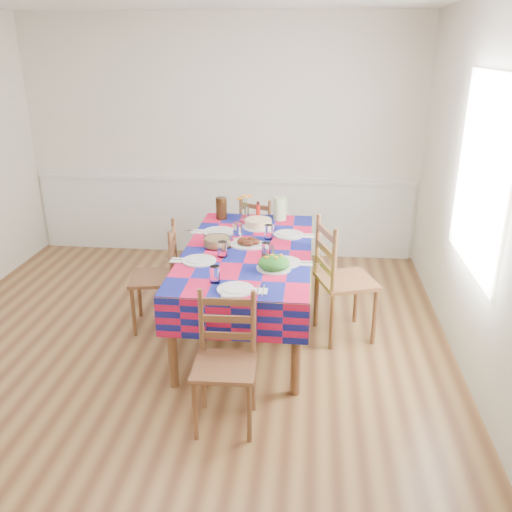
{
  "coord_description": "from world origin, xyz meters",
  "views": [
    {
      "loc": [
        1.04,
        -3.62,
        2.36
      ],
      "look_at": [
        0.62,
        0.35,
        0.8
      ],
      "focal_mm": 38.0,
      "sensor_mm": 36.0,
      "label": 1
    }
  ],
  "objects_px": {
    "meat_platter": "(248,243)",
    "chair_far": "(261,237)",
    "green_pitcher": "(280,209)",
    "chair_right": "(341,281)",
    "chair_near": "(225,363)",
    "chair_left": "(159,277)",
    "tea_pitcher": "(221,208)",
    "dining_table": "(248,258)"
  },
  "relations": [
    {
      "from": "dining_table",
      "to": "tea_pitcher",
      "type": "height_order",
      "value": "tea_pitcher"
    },
    {
      "from": "dining_table",
      "to": "chair_far",
      "type": "height_order",
      "value": "chair_far"
    },
    {
      "from": "green_pitcher",
      "to": "chair_near",
      "type": "distance_m",
      "value": 2.14
    },
    {
      "from": "meat_platter",
      "to": "chair_right",
      "type": "distance_m",
      "value": 0.84
    },
    {
      "from": "green_pitcher",
      "to": "tea_pitcher",
      "type": "height_order",
      "value": "green_pitcher"
    },
    {
      "from": "chair_near",
      "to": "chair_left",
      "type": "height_order",
      "value": "chair_left"
    },
    {
      "from": "chair_far",
      "to": "chair_right",
      "type": "xyz_separation_m",
      "value": [
        0.8,
        -1.26,
        0.08
      ]
    },
    {
      "from": "meat_platter",
      "to": "chair_near",
      "type": "distance_m",
      "value": 1.36
    },
    {
      "from": "meat_platter",
      "to": "green_pitcher",
      "type": "xyz_separation_m",
      "value": [
        0.22,
        0.77,
        0.08
      ]
    },
    {
      "from": "chair_far",
      "to": "chair_left",
      "type": "bearing_deg",
      "value": 80.04
    },
    {
      "from": "green_pitcher",
      "to": "tea_pitcher",
      "type": "distance_m",
      "value": 0.57
    },
    {
      "from": "meat_platter",
      "to": "tea_pitcher",
      "type": "relative_size",
      "value": 1.54
    },
    {
      "from": "meat_platter",
      "to": "chair_far",
      "type": "distance_m",
      "value": 1.23
    },
    {
      "from": "chair_right",
      "to": "tea_pitcher",
      "type": "bearing_deg",
      "value": 35.75
    },
    {
      "from": "dining_table",
      "to": "chair_right",
      "type": "relative_size",
      "value": 1.88
    },
    {
      "from": "tea_pitcher",
      "to": "chair_near",
      "type": "relative_size",
      "value": 0.23
    },
    {
      "from": "meat_platter",
      "to": "chair_near",
      "type": "height_order",
      "value": "chair_near"
    },
    {
      "from": "chair_near",
      "to": "chair_far",
      "type": "height_order",
      "value": "chair_near"
    },
    {
      "from": "meat_platter",
      "to": "chair_far",
      "type": "bearing_deg",
      "value": 90.35
    },
    {
      "from": "meat_platter",
      "to": "chair_far",
      "type": "relative_size",
      "value": 0.37
    },
    {
      "from": "tea_pitcher",
      "to": "chair_far",
      "type": "distance_m",
      "value": 0.71
    },
    {
      "from": "tea_pitcher",
      "to": "chair_far",
      "type": "xyz_separation_m",
      "value": [
        0.34,
        0.45,
        -0.44
      ]
    },
    {
      "from": "chair_far",
      "to": "chair_right",
      "type": "height_order",
      "value": "chair_right"
    },
    {
      "from": "green_pitcher",
      "to": "chair_left",
      "type": "height_order",
      "value": "green_pitcher"
    },
    {
      "from": "dining_table",
      "to": "meat_platter",
      "type": "xyz_separation_m",
      "value": [
        -0.01,
        0.07,
        0.11
      ]
    },
    {
      "from": "meat_platter",
      "to": "green_pitcher",
      "type": "bearing_deg",
      "value": 74.07
    },
    {
      "from": "dining_table",
      "to": "meat_platter",
      "type": "relative_size",
      "value": 6.03
    },
    {
      "from": "chair_left",
      "to": "chair_right",
      "type": "bearing_deg",
      "value": 79.73
    },
    {
      "from": "tea_pitcher",
      "to": "chair_far",
      "type": "relative_size",
      "value": 0.24
    },
    {
      "from": "tea_pitcher",
      "to": "chair_far",
      "type": "height_order",
      "value": "tea_pitcher"
    },
    {
      "from": "dining_table",
      "to": "meat_platter",
      "type": "distance_m",
      "value": 0.13
    },
    {
      "from": "dining_table",
      "to": "chair_far",
      "type": "bearing_deg",
      "value": 90.7
    },
    {
      "from": "chair_near",
      "to": "chair_left",
      "type": "xyz_separation_m",
      "value": [
        -0.79,
        1.25,
        0.02
      ]
    },
    {
      "from": "chair_left",
      "to": "green_pitcher",
      "type": "bearing_deg",
      "value": 120.25
    },
    {
      "from": "dining_table",
      "to": "chair_right",
      "type": "height_order",
      "value": "chair_right"
    },
    {
      "from": "green_pitcher",
      "to": "chair_left",
      "type": "bearing_deg",
      "value": -140.31
    },
    {
      "from": "chair_near",
      "to": "chair_far",
      "type": "relative_size",
      "value": 1.02
    },
    {
      "from": "green_pitcher",
      "to": "chair_right",
      "type": "xyz_separation_m",
      "value": [
        0.57,
        -0.85,
        -0.36
      ]
    },
    {
      "from": "chair_left",
      "to": "tea_pitcher",
      "type": "bearing_deg",
      "value": 142.02
    },
    {
      "from": "tea_pitcher",
      "to": "chair_right",
      "type": "distance_m",
      "value": 1.45
    },
    {
      "from": "dining_table",
      "to": "chair_near",
      "type": "relative_size",
      "value": 2.18
    },
    {
      "from": "chair_far",
      "to": "chair_left",
      "type": "xyz_separation_m",
      "value": [
        -0.77,
        -1.24,
        0.03
      ]
    }
  ]
}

